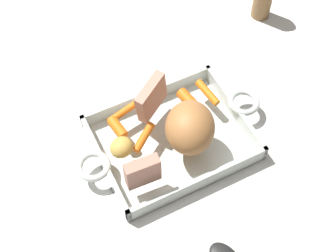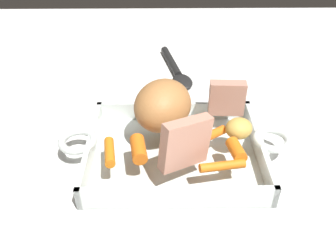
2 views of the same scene
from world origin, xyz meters
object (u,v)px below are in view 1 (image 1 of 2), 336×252
Objects in this scene: roast_slice_outer at (151,97)px; baby_carrot_center_left at (123,112)px; baby_carrot_northeast at (207,92)px; roast_slice_thin at (143,172)px; baby_carrot_center_right at (188,100)px; potato_corner at (122,148)px; baby_carrot_northwest at (118,128)px; baby_carrot_southwest at (144,137)px; pork_roast at (190,128)px; roasting_dish at (172,139)px.

roast_slice_outer is 0.07m from baby_carrot_center_left.
roast_slice_thin is at bearing -149.54° from baby_carrot_northeast.
baby_carrot_center_right is 0.17m from potato_corner.
roast_slice_outer reaches higher than roast_slice_thin.
baby_carrot_northeast is (0.20, -0.00, -0.00)m from baby_carrot_northwest.
baby_carrot_northeast is at bearing -0.39° from baby_carrot_northwest.
roast_slice_outer is 1.11× the size of baby_carrot_center_left.
roast_slice_outer is at bearing 52.36° from baby_carrot_southwest.
baby_carrot_center_right is (0.16, 0.12, -0.02)m from roast_slice_thin.
potato_corner is (-0.09, -0.07, -0.02)m from roast_slice_outer.
baby_carrot_center_right is at bearing 63.39° from pork_roast.
pork_roast is 0.09m from baby_carrot_southwest.
roasting_dish is 8.76× the size of potato_corner.
pork_roast is 2.18× the size of baby_carrot_center_right.
potato_corner is (-0.11, -0.00, 0.05)m from roasting_dish.
baby_carrot_northwest is 0.15m from baby_carrot_center_right.
baby_carrot_southwest is at bearing 153.38° from pork_roast.
baby_carrot_center_left is (-0.06, 0.01, -0.03)m from roast_slice_outer.
potato_corner is at bearing -179.23° from roasting_dish.
roasting_dish is 5.03× the size of roast_slice_outer.
baby_carrot_northeast is at bearing -9.06° from roast_slice_outer.
potato_corner reaches higher than baby_carrot_northwest.
baby_carrot_center_left is (-0.13, 0.04, -0.00)m from baby_carrot_center_right.
pork_roast is at bearing -51.44° from baby_carrot_center_left.
roast_slice_outer reaches higher than baby_carrot_northwest.
baby_carrot_southwest is (0.04, 0.08, -0.02)m from roast_slice_thin.
roasting_dish is 8.97× the size of baby_carrot_northwest.
pork_roast is 0.09m from baby_carrot_center_right.
baby_carrot_northeast reaches higher than roasting_dish.
baby_carrot_northwest is 0.69× the size of baby_carrot_northeast.
roast_slice_thin reaches higher than baby_carrot_northeast.
baby_carrot_northeast reaches higher than baby_carrot_southwest.
baby_carrot_northwest is 0.04m from baby_carrot_center_left.
pork_roast is 0.10m from roast_slice_outer.
baby_carrot_center_right is at bearing 36.80° from roasting_dish.
roast_slice_outer is at bearing 164.07° from baby_carrot_center_right.
pork_roast is 0.12m from roast_slice_thin.
baby_carrot_southwest reaches higher than roasting_dish.
roasting_dish is 0.11m from baby_carrot_northwest.
roast_slice_outer is at bearing 108.91° from pork_roast.
baby_carrot_center_right reaches higher than baby_carrot_northwest.
pork_roast reaches higher than baby_carrot_southwest.
roasting_dish is at bearing -78.84° from roast_slice_outer.
baby_carrot_center_right is (0.06, 0.04, 0.04)m from roasting_dish.
roast_slice_outer is at bearing 101.16° from roasting_dish.
baby_carrot_center_left is 0.09m from potato_corner.
roast_slice_thin is 0.16m from baby_carrot_center_left.
roasting_dish is 6.09× the size of baby_carrot_southwest.
roast_slice_outer is at bearing 35.36° from potato_corner.
baby_carrot_northwest is (-0.12, 0.08, -0.03)m from pork_roast.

